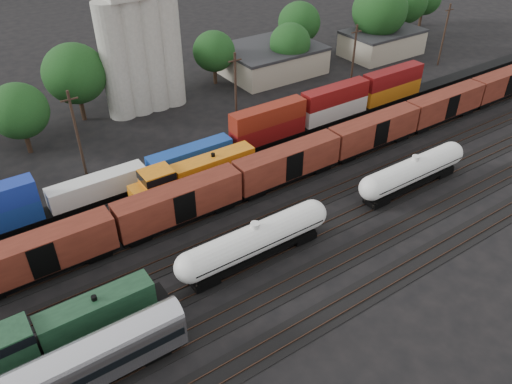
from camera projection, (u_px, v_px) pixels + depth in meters
ground at (251, 227)px, 57.81m from camera, size 600.00×600.00×0.00m
tracks at (251, 227)px, 57.78m from camera, size 180.00×33.20×0.20m
green_locomotive at (64, 327)px, 42.55m from camera, size 16.98×3.00×4.49m
tank_car_a at (255, 240)px, 51.51m from camera, size 18.33×3.28×4.80m
tank_car_b at (413, 171)px, 62.65m from camera, size 17.66×3.16×4.63m
passenger_coach at (46, 382)px, 37.59m from camera, size 22.39×2.76×5.09m
orange_locomotive at (192, 175)px, 62.11m from camera, size 18.47×3.08×4.62m
boxcar_string at (179, 203)px, 56.47m from camera, size 138.20×2.90×4.20m
container_wall at (58, 194)px, 58.44m from camera, size 162.53×2.60×5.80m
grain_silo at (139, 42)px, 77.31m from camera, size 13.40×5.00×29.00m
industrial_sheds at (167, 92)px, 83.32m from camera, size 119.38×17.26×5.10m
tree_band at (122, 63)px, 80.58m from camera, size 162.17×20.10×14.23m
utility_poles at (163, 110)px, 69.18m from camera, size 122.20×0.36×12.00m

